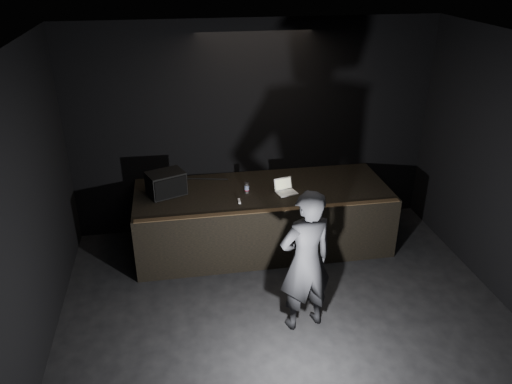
{
  "coord_description": "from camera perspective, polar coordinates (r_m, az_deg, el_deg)",
  "views": [
    {
      "loc": [
        -1.31,
        -4.23,
        4.41
      ],
      "look_at": [
        -0.18,
        2.3,
        1.18
      ],
      "focal_mm": 35.0,
      "sensor_mm": 36.0,
      "label": 1
    }
  ],
  "objects": [
    {
      "name": "plastic_cup",
      "position": [
        7.75,
        2.44,
        0.28
      ],
      "size": [
        0.08,
        0.08,
        0.1
      ],
      "primitive_type": "cylinder",
      "color": "white",
      "rests_on": "stage_riser"
    },
    {
      "name": "riser_lip",
      "position": [
        7.24,
        1.78,
        -2.09
      ],
      "size": [
        3.92,
        0.1,
        0.01
      ],
      "primitive_type": "cube",
      "color": "brown",
      "rests_on": "stage_riser"
    },
    {
      "name": "ground",
      "position": [
        6.25,
        5.54,
        -19.05
      ],
      "size": [
        7.0,
        7.0,
        0.0
      ],
      "primitive_type": "plane",
      "color": "black",
      "rests_on": "ground"
    },
    {
      "name": "beer_can",
      "position": [
        7.73,
        -1.06,
        0.48
      ],
      "size": [
        0.07,
        0.07,
        0.17
      ],
      "color": "silver",
      "rests_on": "stage_riser"
    },
    {
      "name": "stage_riser",
      "position": [
        8.09,
        0.74,
        -2.92
      ],
      "size": [
        4.0,
        1.5,
        1.0
      ],
      "primitive_type": "cube",
      "color": "black",
      "rests_on": "ground"
    },
    {
      "name": "cable",
      "position": [
        8.27,
        -6.72,
        1.53
      ],
      "size": [
        0.99,
        0.24,
        0.02
      ],
      "primitive_type": "cylinder",
      "rotation": [
        0.0,
        1.57,
        -0.22
      ],
      "color": "black",
      "rests_on": "stage_riser"
    },
    {
      "name": "laptop",
      "position": [
        7.78,
        3.36,
        0.37
      ],
      "size": [
        0.36,
        0.34,
        0.21
      ],
      "rotation": [
        0.0,
        0.0,
        0.27
      ],
      "color": "silver",
      "rests_on": "stage_riser"
    },
    {
      "name": "wii_remote",
      "position": [
        7.48,
        -1.93,
        -1.04
      ],
      "size": [
        0.04,
        0.14,
        0.03
      ],
      "primitive_type": "cube",
      "rotation": [
        0.0,
        0.0,
        -0.03
      ],
      "color": "silver",
      "rests_on": "stage_riser"
    },
    {
      "name": "room_walls",
      "position": [
        5.03,
        6.51,
        -2.53
      ],
      "size": [
        6.1,
        7.1,
        3.52
      ],
      "color": "black",
      "rests_on": "ground"
    },
    {
      "name": "person",
      "position": [
        6.21,
        5.69,
        -7.87
      ],
      "size": [
        0.79,
        0.6,
        1.93
      ],
      "primitive_type": "imported",
      "rotation": [
        0.0,
        0.0,
        3.36
      ],
      "color": "black",
      "rests_on": "ground"
    },
    {
      "name": "stage_monitor",
      "position": [
        7.76,
        -10.23,
        0.97
      ],
      "size": [
        0.65,
        0.57,
        0.36
      ],
      "rotation": [
        0.0,
        0.0,
        0.38
      ],
      "color": "black",
      "rests_on": "stage_riser"
    }
  ]
}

